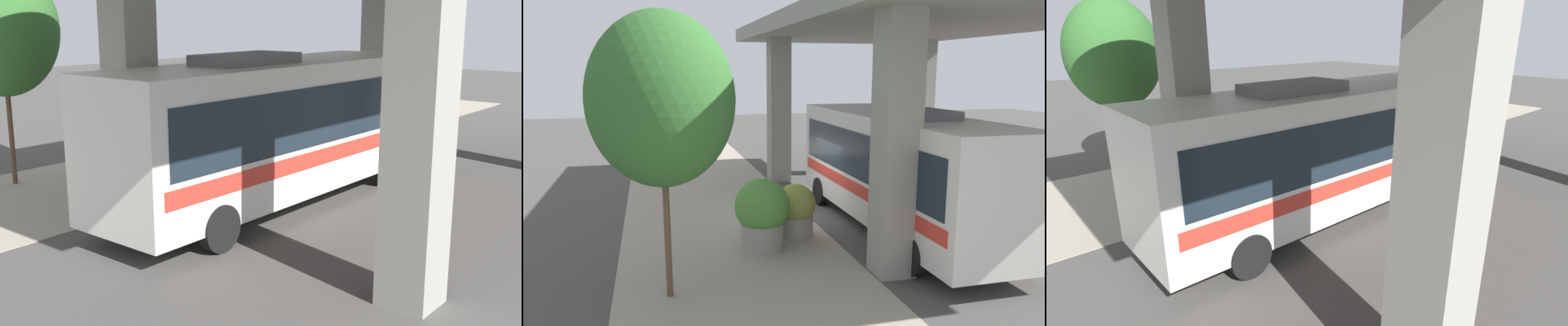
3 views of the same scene
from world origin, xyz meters
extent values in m
plane|color=#474442|center=(0.00, 0.00, 0.00)|extent=(80.00, 80.00, 0.00)
cube|color=gray|center=(-3.00, 0.00, 0.01)|extent=(6.00, 40.00, 0.02)
cube|color=gray|center=(0.50, -5.55, 3.14)|extent=(0.90, 0.90, 6.28)
cube|color=gray|center=(0.50, 5.55, 3.14)|extent=(0.90, 0.90, 6.28)
cube|color=gray|center=(7.50, 5.55, 3.14)|extent=(0.90, 0.90, 6.28)
cube|color=gray|center=(4.00, 0.00, 6.58)|extent=(9.40, 19.10, 0.60)
cube|color=silver|center=(2.17, -2.49, 2.02)|extent=(2.61, 10.19, 3.15)
cube|color=#19232D|center=(2.17, -2.49, 2.40)|extent=(2.65, 9.38, 1.38)
cube|color=red|center=(2.17, -2.49, 1.39)|extent=(2.65, 9.68, 0.38)
cube|color=slate|center=(2.17, -3.51, 3.72)|extent=(1.31, 2.55, 0.24)
cylinder|color=black|center=(0.94, 1.08, 0.50)|extent=(0.28, 1.00, 1.00)
cylinder|color=black|center=(3.39, 1.08, 0.50)|extent=(0.28, 1.00, 1.00)
cylinder|color=black|center=(0.94, -5.80, 0.50)|extent=(0.28, 1.00, 1.00)
cylinder|color=black|center=(3.39, -5.80, 0.50)|extent=(0.28, 1.00, 1.00)
cylinder|color=red|center=(-0.65, 0.02, 0.39)|extent=(0.22, 0.22, 0.79)
sphere|color=red|center=(-0.65, 0.02, 0.85)|extent=(0.20, 0.20, 0.20)
cylinder|color=red|center=(-0.81, 0.02, 0.51)|extent=(0.13, 0.10, 0.10)
cylinder|color=red|center=(-0.49, 0.02, 0.51)|extent=(0.13, 0.10, 0.10)
cylinder|color=gray|center=(-2.16, -3.03, 0.40)|extent=(1.18, 1.18, 0.80)
sphere|color=#4C8C38|center=(-2.16, -3.03, 1.22)|extent=(1.53, 1.53, 1.53)
sphere|color=#BF334C|center=(-2.02, -3.15, 0.96)|extent=(0.41, 0.41, 0.41)
cylinder|color=gray|center=(-1.00, -2.28, 0.34)|extent=(1.05, 1.05, 0.67)
sphere|color=olive|center=(-1.00, -2.28, 1.00)|extent=(1.21, 1.21, 1.21)
sphere|color=#BF334C|center=(-0.86, -2.39, 0.82)|extent=(0.37, 0.37, 0.37)
cylinder|color=brown|center=(-4.78, -5.51, 1.70)|extent=(0.14, 0.14, 3.40)
ellipsoid|color=#2D6028|center=(-4.78, -5.51, 4.30)|extent=(3.02, 3.02, 3.62)
camera|label=1|loc=(11.99, -14.99, 4.75)|focal=45.00mm
camera|label=2|loc=(-5.04, -16.24, 4.90)|focal=35.00mm
camera|label=3|loc=(9.89, -9.89, 5.07)|focal=28.00mm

